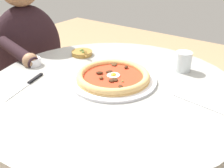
{
  "coord_description": "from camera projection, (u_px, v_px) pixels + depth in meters",
  "views": [
    {
      "loc": [
        0.69,
        0.5,
        1.19
      ],
      "look_at": [
        -0.02,
        -0.01,
        0.73
      ],
      "focal_mm": 41.05,
      "sensor_mm": 36.0,
      "label": 1
    }
  ],
  "objects": [
    {
      "name": "diner_person",
      "position": [
        33.0,
        79.0,
        1.51
      ],
      "size": [
        0.44,
        0.48,
        1.12
      ],
      "color": "#282833",
      "rests_on": "ground"
    },
    {
      "name": "fork_utensil",
      "position": [
        199.0,
        104.0,
        0.84
      ],
      "size": [
        0.03,
        0.19,
        0.0
      ],
      "color": "#BCBCC1",
      "rests_on": "dining_table"
    },
    {
      "name": "pizza_on_plate",
      "position": [
        113.0,
        77.0,
        0.98
      ],
      "size": [
        0.34,
        0.34,
        0.04
      ],
      "color": "white",
      "rests_on": "dining_table"
    },
    {
      "name": "steak_knife",
      "position": [
        30.0,
        82.0,
        0.98
      ],
      "size": [
        0.21,
        0.07,
        0.01
      ],
      "color": "silver",
      "rests_on": "dining_table"
    },
    {
      "name": "ramekin_capers",
      "position": [
        33.0,
        61.0,
        1.12
      ],
      "size": [
        0.07,
        0.07,
        0.03
      ],
      "color": "white",
      "rests_on": "dining_table"
    },
    {
      "name": "dining_table",
      "position": [
        112.0,
        112.0,
        1.03
      ],
      "size": [
        0.97,
        0.97,
        0.74
      ],
      "color": "#999993",
      "rests_on": "ground"
    },
    {
      "name": "water_glass",
      "position": [
        183.0,
        63.0,
        1.06
      ],
      "size": [
        0.07,
        0.07,
        0.08
      ],
      "color": "silver",
      "rests_on": "dining_table"
    },
    {
      "name": "cafe_chair_diner",
      "position": [
        22.0,
        72.0,
        1.61
      ],
      "size": [
        0.49,
        0.49,
        0.84
      ],
      "color": "#504A45",
      "rests_on": "ground"
    },
    {
      "name": "olive_pan",
      "position": [
        82.0,
        53.0,
        1.23
      ],
      "size": [
        0.1,
        0.12,
        0.04
      ],
      "color": "olive",
      "rests_on": "dining_table"
    }
  ]
}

